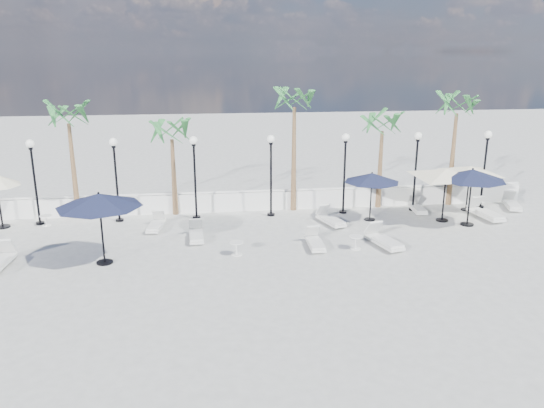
{
  "coord_description": "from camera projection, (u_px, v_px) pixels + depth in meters",
  "views": [
    {
      "loc": [
        -2.93,
        -17.33,
        7.49
      ],
      "look_at": [
        -0.35,
        3.28,
        1.5
      ],
      "focal_mm": 35.0,
      "sensor_mm": 36.0,
      "label": 1
    }
  ],
  "objects": [
    {
      "name": "lamppost_5",
      "position": [
        416.0,
        160.0,
        25.28
      ],
      "size": [
        0.36,
        0.36,
        3.84
      ],
      "color": "black",
      "rests_on": "ground"
    },
    {
      "name": "lounger_7",
      "position": [
        486.0,
        213.0,
        24.69
      ],
      "size": [
        0.98,
        2.18,
        0.79
      ],
      "rotation": [
        0.0,
        0.0,
        0.14
      ],
      "color": "silver",
      "rests_on": "ground"
    },
    {
      "name": "lounger_1",
      "position": [
        156.0,
        225.0,
        23.13
      ],
      "size": [
        0.76,
        1.74,
        0.63
      ],
      "rotation": [
        0.0,
        0.0,
        -0.13
      ],
      "color": "silver",
      "rests_on": "ground"
    },
    {
      "name": "lounger_4",
      "position": [
        331.0,
        219.0,
        23.83
      ],
      "size": [
        1.11,
        1.92,
        0.69
      ],
      "rotation": [
        0.0,
        0.0,
        0.3
      ],
      "color": "silver",
      "rests_on": "ground"
    },
    {
      "name": "palm_3",
      "position": [
        382.0,
        128.0,
        25.46
      ],
      "size": [
        2.6,
        2.6,
        4.9
      ],
      "color": "brown",
      "rests_on": "ground"
    },
    {
      "name": "lounger_6",
      "position": [
        418.0,
        208.0,
        25.66
      ],
      "size": [
        0.69,
        1.69,
        0.62
      ],
      "rotation": [
        0.0,
        0.0,
        -0.1
      ],
      "color": "silver",
      "rests_on": "ground"
    },
    {
      "name": "lounger_5",
      "position": [
        384.0,
        240.0,
        21.13
      ],
      "size": [
        1.16,
        2.1,
        0.75
      ],
      "rotation": [
        0.0,
        0.0,
        0.27
      ],
      "color": "silver",
      "rests_on": "ground"
    },
    {
      "name": "balustrade",
      "position": [
        268.0,
        200.0,
        25.96
      ],
      "size": [
        26.0,
        0.3,
        1.01
      ],
      "color": "silver",
      "rests_on": "ground"
    },
    {
      "name": "lamppost_2",
      "position": [
        195.0,
        166.0,
        24.03
      ],
      "size": [
        0.36,
        0.36,
        3.84
      ],
      "color": "black",
      "rests_on": "ground"
    },
    {
      "name": "parasol_cream_sq_a",
      "position": [
        447.0,
        169.0,
        23.67
      ],
      "size": [
        5.35,
        5.35,
        2.62
      ],
      "color": "black",
      "rests_on": "ground"
    },
    {
      "name": "parasol_cream_sq_b",
      "position": [
        470.0,
        166.0,
        25.39
      ],
      "size": [
        4.72,
        4.72,
        2.36
      ],
      "color": "black",
      "rests_on": "ground"
    },
    {
      "name": "lamppost_3",
      "position": [
        271.0,
        164.0,
        24.45
      ],
      "size": [
        0.36,
        0.36,
        3.84
      ],
      "color": "black",
      "rests_on": "ground"
    },
    {
      "name": "ground",
      "position": [
        293.0,
        269.0,
        18.94
      ],
      "size": [
        100.0,
        100.0,
        0.0
      ],
      "primitive_type": "plane",
      "color": "gray",
      "rests_on": "ground"
    },
    {
      "name": "palm_1",
      "position": [
        172.0,
        136.0,
        24.33
      ],
      "size": [
        2.6,
        2.6,
        4.7
      ],
      "color": "brown",
      "rests_on": "ground"
    },
    {
      "name": "palm_4",
      "position": [
        457.0,
        111.0,
        25.69
      ],
      "size": [
        2.6,
        2.6,
        5.7
      ],
      "color": "brown",
      "rests_on": "ground"
    },
    {
      "name": "parasol_navy_left",
      "position": [
        99.0,
        201.0,
        18.81
      ],
      "size": [
        3.07,
        3.07,
        2.71
      ],
      "color": "black",
      "rests_on": "ground"
    },
    {
      "name": "lamppost_0",
      "position": [
        33.0,
        170.0,
        23.2
      ],
      "size": [
        0.36,
        0.36,
        3.84
      ],
      "color": "black",
      "rests_on": "ground"
    },
    {
      "name": "parasol_navy_right",
      "position": [
        472.0,
        175.0,
        23.13
      ],
      "size": [
        2.92,
        2.92,
        2.62
      ],
      "color": "black",
      "rests_on": "ground"
    },
    {
      "name": "palm_0",
      "position": [
        68.0,
        120.0,
        23.58
      ],
      "size": [
        2.6,
        2.6,
        5.5
      ],
      "color": "brown",
      "rests_on": "ground"
    },
    {
      "name": "lounger_8",
      "position": [
        512.0,
        204.0,
        26.24
      ],
      "size": [
        1.11,
        1.93,
        0.69
      ],
      "rotation": [
        0.0,
        0.0,
        -0.3
      ],
      "color": "silver",
      "rests_on": "ground"
    },
    {
      "name": "palm_2",
      "position": [
        294.0,
        105.0,
        24.63
      ],
      "size": [
        2.6,
        2.6,
        6.1
      ],
      "color": "brown",
      "rests_on": "ground"
    },
    {
      "name": "side_table_0",
      "position": [
        46.0,
        220.0,
        23.57
      ],
      "size": [
        0.5,
        0.5,
        0.48
      ],
      "color": "silver",
      "rests_on": "ground"
    },
    {
      "name": "lamppost_4",
      "position": [
        345.0,
        162.0,
        24.87
      ],
      "size": [
        0.36,
        0.36,
        3.84
      ],
      "color": "black",
      "rests_on": "ground"
    },
    {
      "name": "parasol_navy_mid",
      "position": [
        372.0,
        178.0,
        23.91
      ],
      "size": [
        2.54,
        2.54,
        2.27
      ],
      "color": "black",
      "rests_on": "ground"
    },
    {
      "name": "lounger_2",
      "position": [
        196.0,
        234.0,
        21.87
      ],
      "size": [
        0.64,
        1.77,
        0.66
      ],
      "rotation": [
        0.0,
        0.0,
        0.04
      ],
      "color": "silver",
      "rests_on": "ground"
    },
    {
      "name": "lamppost_1",
      "position": [
        115.0,
        168.0,
        23.62
      ],
      "size": [
        0.36,
        0.36,
        3.84
      ],
      "color": "black",
      "rests_on": "ground"
    },
    {
      "name": "lamppost_6",
      "position": [
        485.0,
        159.0,
        25.7
      ],
      "size": [
        0.36,
        0.36,
        3.84
      ],
      "color": "black",
      "rests_on": "ground"
    },
    {
      "name": "lounger_3",
      "position": [
        315.0,
        242.0,
        20.99
      ],
      "size": [
        0.59,
        1.73,
        0.65
      ],
      "rotation": [
        0.0,
        0.0,
        -0.02
      ],
      "color": "silver",
      "rests_on": "ground"
    },
    {
      "name": "side_table_2",
      "position": [
        356.0,
        241.0,
        20.79
      ],
      "size": [
        0.55,
        0.55,
        0.53
      ],
      "color": "silver",
      "rests_on": "ground"
    },
    {
      "name": "side_table_1",
      "position": [
        237.0,
        247.0,
        20.18
      ],
      "size": [
        0.54,
        0.54,
        0.52
      ],
      "color": "silver",
      "rests_on": "ground"
    }
  ]
}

